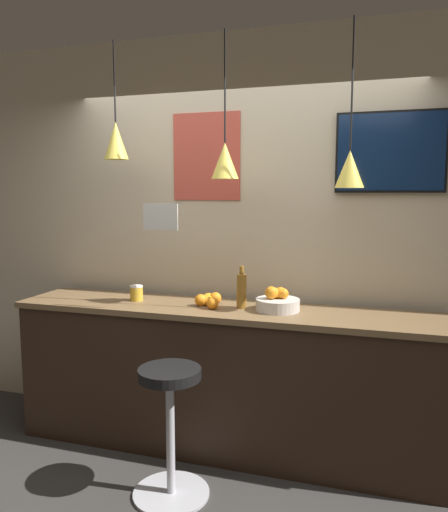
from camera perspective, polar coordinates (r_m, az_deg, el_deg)
The scene contains 14 objects.
ground_plane at distance 3.16m, azimuth -4.28°, elevation -26.81°, with size 14.00×14.00×0.00m, color #33302D.
back_wall at distance 3.68m, azimuth 1.83°, elevation 2.27°, with size 8.00×0.06×2.90m.
service_counter at distance 3.52m, azimuth -0.00°, elevation -13.83°, with size 2.93×0.57×1.00m.
bar_stool at distance 3.04m, azimuth -6.17°, elevation -17.65°, with size 0.45×0.45×0.77m.
fruit_bowl at distance 3.30m, azimuth 6.13°, elevation -5.28°, with size 0.29×0.29×0.16m.
orange_pile at distance 3.42m, azimuth -1.77°, elevation -5.04°, with size 0.19×0.23×0.08m.
juice_bottle at distance 3.34m, azimuth 2.02°, elevation -3.94°, with size 0.07×0.07×0.28m.
spread_jar at distance 3.63m, azimuth -9.97°, elevation -4.19°, with size 0.09×0.09×0.11m.
pendant_lamp_left at distance 3.64m, azimuth -12.24°, elevation 12.78°, with size 0.17×0.17×0.80m.
pendant_lamp_middle at distance 3.31m, azimuth 0.11°, elevation 10.92°, with size 0.18×0.18×0.94m.
pendant_lamp_right at distance 3.17m, azimuth 14.18°, elevation 9.73°, with size 0.18×0.18×1.00m.
mounted_tv at distance 3.49m, azimuth 18.47°, elevation 11.20°, with size 0.70×0.04×0.53m.
hanging_menu_board at distance 3.23m, azimuth -7.28°, elevation 4.46°, with size 0.24×0.01×0.17m.
wall_poster at distance 3.72m, azimuth -2.04°, elevation 11.28°, with size 0.51×0.01×0.63m.
Camera 1 is at (0.98, -2.43, 1.77)m, focal length 35.00 mm.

